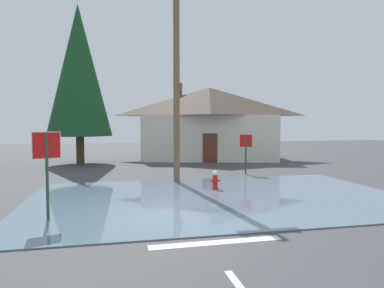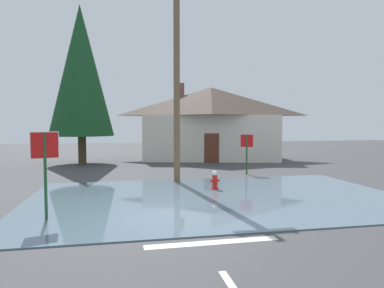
% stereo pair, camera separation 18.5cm
% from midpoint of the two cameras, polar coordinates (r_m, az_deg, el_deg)
% --- Properties ---
extents(ground_plane, '(80.00, 80.00, 0.10)m').
position_cam_midpoint_polar(ground_plane, '(9.84, -1.80, -12.47)').
color(ground_plane, '#424244').
extents(flood_puddle, '(13.22, 8.19, 0.04)m').
position_cam_midpoint_polar(flood_puddle, '(12.43, 4.80, -8.81)').
color(flood_puddle, slate).
rests_on(flood_puddle, ground).
extents(lane_stop_bar, '(3.04, 0.34, 0.01)m').
position_cam_midpoint_polar(lane_stop_bar, '(7.92, 4.13, -16.04)').
color(lane_stop_bar, silver).
rests_on(lane_stop_bar, ground).
extents(stop_sign_near, '(0.70, 0.26, 2.43)m').
position_cam_midpoint_polar(stop_sign_near, '(10.03, -22.80, -2.05)').
color(stop_sign_near, '#1E4C28').
rests_on(stop_sign_near, ground).
extents(fire_hydrant, '(0.39, 0.33, 0.77)m').
position_cam_midpoint_polar(fire_hydrant, '(13.81, 4.21, -6.07)').
color(fire_hydrant, red).
rests_on(fire_hydrant, ground).
extents(utility_pole, '(1.60, 0.28, 9.12)m').
position_cam_midpoint_polar(utility_pole, '(15.44, -2.22, 11.17)').
color(utility_pole, brown).
rests_on(utility_pole, ground).
extents(stop_sign_far, '(0.64, 0.30, 2.11)m').
position_cam_midpoint_polar(stop_sign_far, '(18.14, 9.40, -0.31)').
color(stop_sign_far, '#1E4C28').
rests_on(stop_sign_far, ground).
extents(house, '(11.33, 7.87, 5.82)m').
position_cam_midpoint_polar(house, '(25.97, 3.37, 3.70)').
color(house, silver).
rests_on(house, ground).
extents(pine_tree_mid_left, '(4.15, 4.15, 10.38)m').
position_cam_midpoint_polar(pine_tree_mid_left, '(23.89, -17.82, 11.53)').
color(pine_tree_mid_left, '#4C3823').
rests_on(pine_tree_mid_left, ground).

